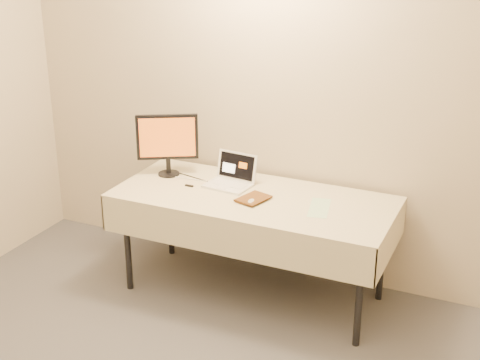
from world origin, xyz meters
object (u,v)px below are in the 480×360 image
at_px(laptop, 232,178).
at_px(book, 244,182).
at_px(monitor, 167,140).
at_px(table, 253,205).

height_order(laptop, book, book).
relative_size(laptop, monitor, 0.73).
relative_size(laptop, book, 1.52).
relative_size(table, laptop, 5.71).
bearing_deg(laptop, table, -24.43).
bearing_deg(laptop, book, -39.32).
xyz_separation_m(monitor, book, (0.66, -0.16, -0.15)).
relative_size(table, monitor, 4.18).
xyz_separation_m(laptop, monitor, (-0.49, -0.01, 0.21)).
distance_m(table, book, 0.18).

